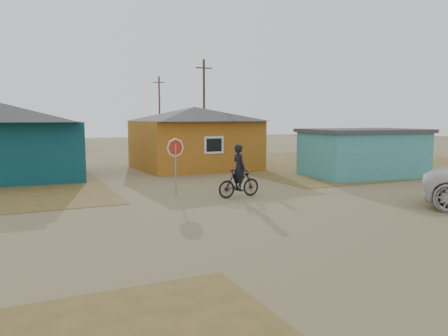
% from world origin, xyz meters
% --- Properties ---
extents(ground, '(120.00, 120.00, 0.00)m').
position_xyz_m(ground, '(0.00, 0.00, 0.00)').
color(ground, olive).
extents(grass_ne, '(20.00, 18.00, 0.00)m').
position_xyz_m(grass_ne, '(14.00, 13.00, 0.01)').
color(grass_ne, brown).
rests_on(grass_ne, ground).
extents(house_teal, '(8.93, 7.08, 4.00)m').
position_xyz_m(house_teal, '(-8.50, 13.50, 2.05)').
color(house_teal, '#0B363F').
rests_on(house_teal, ground).
extents(house_yellow, '(7.72, 6.76, 3.90)m').
position_xyz_m(house_yellow, '(2.50, 14.00, 2.00)').
color(house_yellow, '#A36119').
rests_on(house_yellow, ground).
extents(shed_turquoise, '(6.71, 4.93, 2.60)m').
position_xyz_m(shed_turquoise, '(9.50, 6.50, 1.31)').
color(shed_turquoise, teal).
rests_on(shed_turquoise, ground).
extents(house_pale_west, '(7.04, 6.15, 3.60)m').
position_xyz_m(house_pale_west, '(-6.00, 34.00, 1.86)').
color(house_pale_west, '#949C86').
rests_on(house_pale_west, ground).
extents(house_beige_east, '(6.95, 6.05, 3.60)m').
position_xyz_m(house_beige_east, '(10.00, 40.00, 1.86)').
color(house_beige_east, tan).
rests_on(house_beige_east, ground).
extents(utility_pole_near, '(1.40, 0.20, 8.00)m').
position_xyz_m(utility_pole_near, '(6.50, 22.00, 4.14)').
color(utility_pole_near, '#433928').
rests_on(utility_pole_near, ground).
extents(utility_pole_far, '(1.40, 0.20, 8.00)m').
position_xyz_m(utility_pole_far, '(7.50, 38.00, 4.14)').
color(utility_pole_far, '#433928').
rests_on(utility_pole_far, ground).
extents(stop_sign, '(0.77, 0.20, 2.39)m').
position_xyz_m(stop_sign, '(-1.91, 4.91, 1.77)').
color(stop_sign, gray).
rests_on(stop_sign, ground).
extents(cyclist, '(1.94, 0.72, 2.15)m').
position_xyz_m(cyclist, '(0.33, 3.58, 0.78)').
color(cyclist, black).
rests_on(cyclist, ground).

